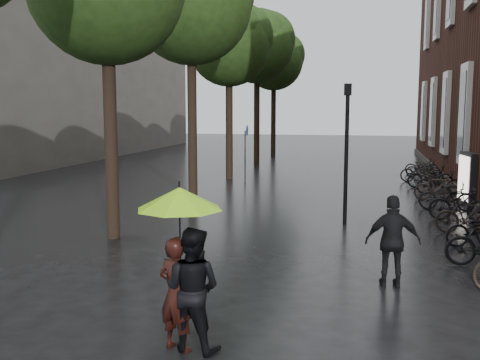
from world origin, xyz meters
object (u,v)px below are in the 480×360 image
(person_black, at_px, (192,289))
(ad_lightbox, at_px, (468,180))
(parked_bicycles, at_px, (444,191))
(person_burgundy, at_px, (177,294))
(lamp_post, at_px, (347,140))
(pedestrian_walking, at_px, (393,241))

(person_black, bearing_deg, ad_lightbox, -104.64)
(parked_bicycles, bearing_deg, ad_lightbox, -21.39)
(person_burgundy, relative_size, lamp_post, 0.40)
(person_black, relative_size, ad_lightbox, 0.94)
(ad_lightbox, height_order, lamp_post, lamp_post)
(person_burgundy, distance_m, lamp_post, 9.16)
(pedestrian_walking, relative_size, lamp_post, 0.43)
(person_burgundy, relative_size, parked_bicycles, 0.08)
(pedestrian_walking, bearing_deg, person_burgundy, 43.16)
(pedestrian_walking, distance_m, lamp_post, 5.70)
(person_burgundy, xyz_separation_m, parked_bicycles, (5.01, 12.77, -0.32))
(parked_bicycles, relative_size, ad_lightbox, 10.40)
(person_black, height_order, lamp_post, lamp_post)
(pedestrian_walking, relative_size, parked_bicycles, 0.09)
(person_black, bearing_deg, person_burgundy, 25.65)
(pedestrian_walking, xyz_separation_m, lamp_post, (-1.06, 5.39, 1.52))
(pedestrian_walking, height_order, lamp_post, lamp_post)
(person_black, distance_m, ad_lightbox, 13.60)
(person_burgundy, bearing_deg, parked_bicycles, -92.09)
(person_burgundy, xyz_separation_m, ad_lightbox, (5.70, 12.50, 0.12))
(person_black, xyz_separation_m, parked_bicycles, (4.81, 12.71, -0.39))
(ad_lightbox, bearing_deg, parked_bicycles, 150.56)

